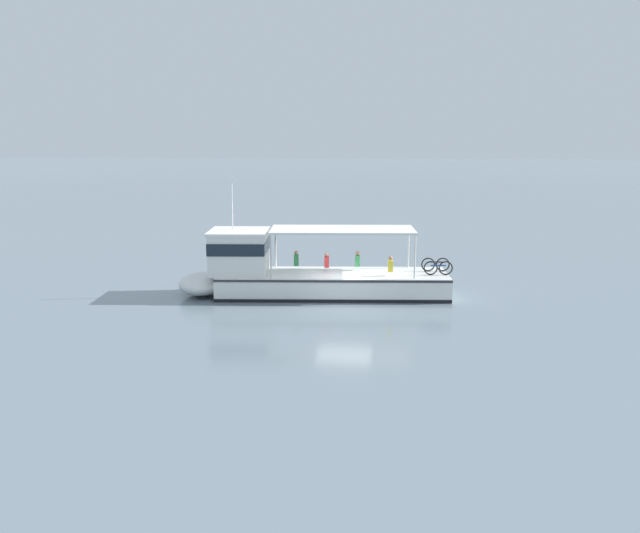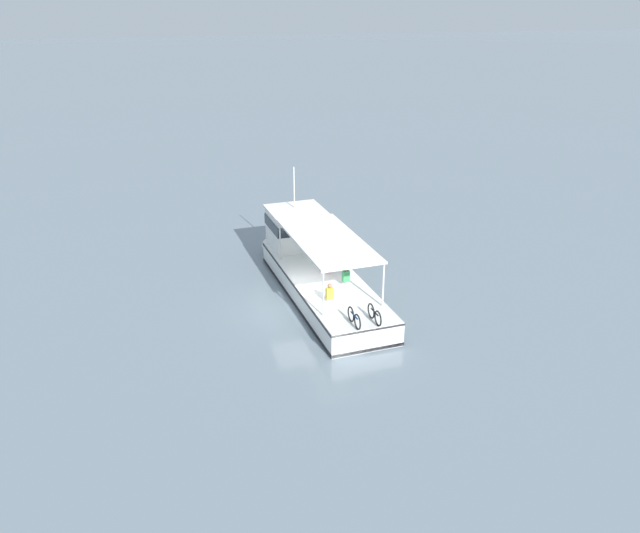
{
  "view_description": "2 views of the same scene",
  "coord_description": "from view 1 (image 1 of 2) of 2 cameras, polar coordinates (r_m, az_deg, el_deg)",
  "views": [
    {
      "loc": [
        -2.14,
        31.18,
        7.51
      ],
      "look_at": [
        1.25,
        -1.32,
        1.4
      ],
      "focal_mm": 39.59,
      "sensor_mm": 36.0,
      "label": 1
    },
    {
      "loc": [
        -26.12,
        5.66,
        13.6
      ],
      "look_at": [
        1.25,
        -1.32,
        1.4
      ],
      "focal_mm": 35.8,
      "sensor_mm": 36.0,
      "label": 2
    }
  ],
  "objects": [
    {
      "name": "ferry_main",
      "position": [
        33.35,
        -1.74,
        -0.64
      ],
      "size": [
        13.0,
        4.3,
        5.32
      ],
      "color": "white",
      "rests_on": "ground"
    },
    {
      "name": "ground_plane",
      "position": [
        32.14,
        1.98,
        -2.93
      ],
      "size": [
        400.0,
        400.0,
        0.0
      ],
      "primitive_type": "plane",
      "color": "slate"
    }
  ]
}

